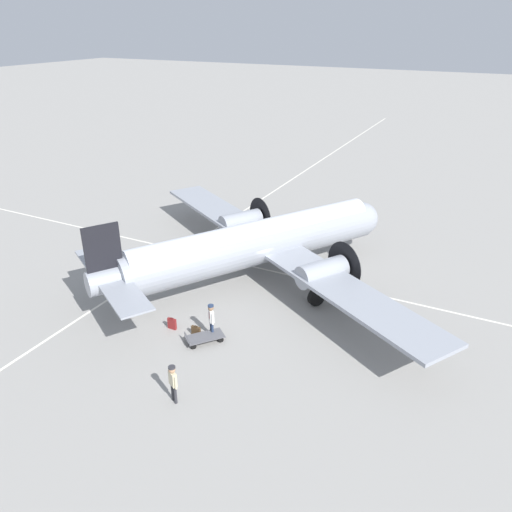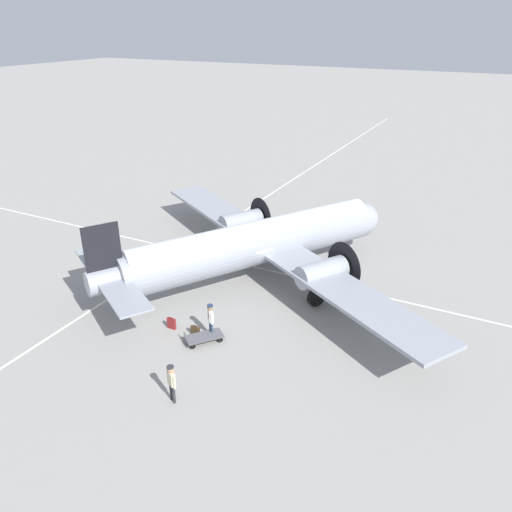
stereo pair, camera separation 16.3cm
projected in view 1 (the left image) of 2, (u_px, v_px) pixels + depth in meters
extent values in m
plane|color=gray|center=(256.00, 279.00, 31.39)|extent=(300.00, 300.00, 0.00)
cube|color=silver|center=(266.00, 270.00, 32.52)|extent=(120.00, 0.16, 0.01)
cube|color=silver|center=(171.00, 258.00, 34.06)|extent=(0.16, 120.00, 0.01)
cylinder|color=#9399A3|center=(256.00, 245.00, 30.40)|extent=(10.95, 15.79, 2.43)
cylinder|color=silver|center=(256.00, 235.00, 30.11)|extent=(9.90, 14.70, 1.70)
sphere|color=#9399A3|center=(361.00, 219.00, 34.43)|extent=(2.31, 2.31, 2.31)
cylinder|color=#9399A3|center=(119.00, 278.00, 26.32)|extent=(2.87, 3.53, 1.34)
cube|color=black|center=(103.00, 251.00, 25.29)|extent=(1.09, 1.67, 2.80)
cube|color=#9399A3|center=(111.00, 277.00, 26.07)|extent=(8.13, 5.86, 0.10)
cube|color=#9399A3|center=(273.00, 245.00, 31.12)|extent=(24.11, 16.18, 0.20)
cylinder|color=#9399A3|center=(241.00, 222.00, 34.73)|extent=(2.66, 3.18, 1.34)
cylinder|color=black|center=(260.00, 217.00, 35.48)|extent=(2.42, 1.50, 2.81)
sphere|color=black|center=(262.00, 217.00, 35.55)|extent=(0.47, 0.47, 0.47)
cylinder|color=#9399A3|center=(322.00, 272.00, 27.77)|extent=(2.66, 3.18, 1.34)
cylinder|color=black|center=(344.00, 265.00, 28.52)|extent=(2.42, 1.50, 2.81)
sphere|color=black|center=(346.00, 265.00, 28.59)|extent=(0.47, 0.47, 0.47)
cylinder|color=#4C4C51|center=(237.00, 236.00, 35.02)|extent=(0.18, 0.18, 0.95)
cylinder|color=black|center=(237.00, 242.00, 35.23)|extent=(0.83, 1.10, 1.10)
cylinder|color=#4C4C51|center=(317.00, 289.00, 28.06)|extent=(0.18, 0.18, 0.95)
cylinder|color=black|center=(316.00, 297.00, 28.26)|extent=(0.83, 1.10, 1.10)
cylinder|color=#4C4C51|center=(338.00, 245.00, 34.20)|extent=(0.14, 0.14, 0.87)
cylinder|color=black|center=(338.00, 251.00, 34.39)|extent=(0.52, 0.69, 0.70)
cylinder|color=#2D2D33|center=(173.00, 392.00, 21.22)|extent=(0.13, 0.13, 0.87)
cylinder|color=#2D2D33|center=(175.00, 395.00, 21.03)|extent=(0.13, 0.13, 0.87)
cube|color=beige|center=(173.00, 379.00, 20.79)|extent=(0.46, 0.37, 0.65)
sphere|color=tan|center=(172.00, 370.00, 20.59)|extent=(0.29, 0.29, 0.29)
cylinder|color=beige|center=(170.00, 376.00, 21.00)|extent=(0.10, 0.10, 0.62)
cylinder|color=beige|center=(176.00, 383.00, 20.62)|extent=(0.10, 0.10, 0.62)
cube|color=black|center=(175.00, 376.00, 20.82)|extent=(0.05, 0.03, 0.42)
cylinder|color=#2D2D33|center=(172.00, 367.00, 20.54)|extent=(0.41, 0.41, 0.07)
cylinder|color=navy|center=(212.00, 330.00, 25.44)|extent=(0.13, 0.13, 0.87)
cylinder|color=navy|center=(211.00, 327.00, 25.65)|extent=(0.13, 0.13, 0.87)
cube|color=white|center=(211.00, 316.00, 25.22)|extent=(0.44, 0.43, 0.65)
sphere|color=#8C6647|center=(211.00, 308.00, 25.02)|extent=(0.29, 0.29, 0.29)
cylinder|color=white|center=(213.00, 319.00, 25.01)|extent=(0.10, 0.10, 0.62)
cylinder|color=white|center=(210.00, 314.00, 25.45)|extent=(0.10, 0.10, 0.62)
cube|color=maroon|center=(209.00, 315.00, 25.15)|extent=(0.05, 0.04, 0.42)
cylinder|color=navy|center=(211.00, 306.00, 24.96)|extent=(0.43, 0.43, 0.07)
cube|color=maroon|center=(172.00, 324.00, 26.19)|extent=(0.48, 0.15, 0.61)
cube|color=#551515|center=(172.00, 318.00, 26.05)|extent=(0.17, 0.10, 0.02)
cube|color=#47331E|center=(196.00, 331.00, 25.70)|extent=(0.50, 0.14, 0.49)
cube|color=#312315|center=(196.00, 326.00, 25.59)|extent=(0.18, 0.10, 0.02)
cube|color=#56565B|center=(205.00, 337.00, 25.13)|extent=(1.92, 2.05, 0.04)
cube|color=#56565B|center=(187.00, 337.00, 24.70)|extent=(0.75, 0.62, 0.04)
cylinder|color=#56565B|center=(185.00, 334.00, 25.11)|extent=(0.04, 0.04, 0.22)
cylinder|color=#56565B|center=(190.00, 343.00, 24.39)|extent=(0.04, 0.04, 0.22)
cylinder|color=black|center=(216.00, 332.00, 25.77)|extent=(0.22, 0.25, 0.28)
cylinder|color=black|center=(221.00, 340.00, 25.15)|extent=(0.22, 0.25, 0.28)
cylinder|color=black|center=(189.00, 339.00, 25.25)|extent=(0.22, 0.25, 0.28)
cylinder|color=black|center=(194.00, 347.00, 24.63)|extent=(0.22, 0.25, 0.28)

